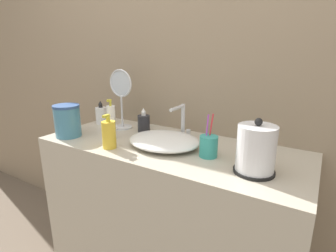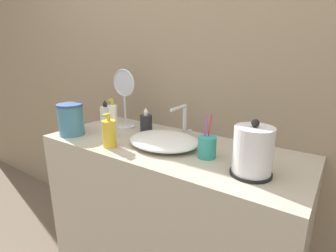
{
  "view_description": "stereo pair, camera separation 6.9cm",
  "coord_description": "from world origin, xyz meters",
  "px_view_note": "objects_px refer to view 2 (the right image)",
  "views": [
    {
      "loc": [
        0.65,
        -0.79,
        1.34
      ],
      "look_at": [
        -0.0,
        0.28,
        0.98
      ],
      "focal_mm": 28.0,
      "sensor_mm": 36.0,
      "label": 1
    },
    {
      "loc": [
        0.71,
        -0.76,
        1.34
      ],
      "look_at": [
        -0.0,
        0.28,
        0.98
      ],
      "focal_mm": 28.0,
      "sensor_mm": 36.0,
      "label": 2
    }
  ],
  "objects_px": {
    "shampoo_bottle": "(113,121)",
    "hand_cream_bottle": "(106,114)",
    "faucet": "(184,119)",
    "lotion_bottle": "(109,133)",
    "electric_kettle": "(253,153)",
    "water_pitcher": "(71,119)",
    "vanity_mirror": "(124,95)",
    "mouthwash_bottle": "(146,123)",
    "toothbrush_cup": "(207,147)"
  },
  "relations": [
    {
      "from": "lotion_bottle",
      "to": "mouthwash_bottle",
      "type": "relative_size",
      "value": 1.19
    },
    {
      "from": "mouthwash_bottle",
      "to": "hand_cream_bottle",
      "type": "height_order",
      "value": "hand_cream_bottle"
    },
    {
      "from": "lotion_bottle",
      "to": "hand_cream_bottle",
      "type": "xyz_separation_m",
      "value": [
        -0.37,
        0.31,
        -0.01
      ]
    },
    {
      "from": "electric_kettle",
      "to": "water_pitcher",
      "type": "distance_m",
      "value": 1.01
    },
    {
      "from": "shampoo_bottle",
      "to": "mouthwash_bottle",
      "type": "relative_size",
      "value": 1.52
    },
    {
      "from": "mouthwash_bottle",
      "to": "electric_kettle",
      "type": "bearing_deg",
      "value": -17.0
    },
    {
      "from": "faucet",
      "to": "mouthwash_bottle",
      "type": "height_order",
      "value": "faucet"
    },
    {
      "from": "toothbrush_cup",
      "to": "lotion_bottle",
      "type": "relative_size",
      "value": 1.16
    },
    {
      "from": "faucet",
      "to": "water_pitcher",
      "type": "height_order",
      "value": "faucet"
    },
    {
      "from": "faucet",
      "to": "lotion_bottle",
      "type": "bearing_deg",
      "value": -122.69
    },
    {
      "from": "shampoo_bottle",
      "to": "water_pitcher",
      "type": "relative_size",
      "value": 1.22
    },
    {
      "from": "water_pitcher",
      "to": "hand_cream_bottle",
      "type": "bearing_deg",
      "value": 97.73
    },
    {
      "from": "shampoo_bottle",
      "to": "vanity_mirror",
      "type": "bearing_deg",
      "value": 114.35
    },
    {
      "from": "lotion_bottle",
      "to": "vanity_mirror",
      "type": "height_order",
      "value": "vanity_mirror"
    },
    {
      "from": "toothbrush_cup",
      "to": "water_pitcher",
      "type": "height_order",
      "value": "toothbrush_cup"
    },
    {
      "from": "electric_kettle",
      "to": "toothbrush_cup",
      "type": "distance_m",
      "value": 0.23
    },
    {
      "from": "faucet",
      "to": "mouthwash_bottle",
      "type": "xyz_separation_m",
      "value": [
        -0.23,
        -0.04,
        -0.05
      ]
    },
    {
      "from": "electric_kettle",
      "to": "vanity_mirror",
      "type": "distance_m",
      "value": 0.88
    },
    {
      "from": "shampoo_bottle",
      "to": "hand_cream_bottle",
      "type": "distance_m",
      "value": 0.34
    },
    {
      "from": "electric_kettle",
      "to": "mouthwash_bottle",
      "type": "height_order",
      "value": "electric_kettle"
    },
    {
      "from": "vanity_mirror",
      "to": "water_pitcher",
      "type": "height_order",
      "value": "vanity_mirror"
    },
    {
      "from": "faucet",
      "to": "mouthwash_bottle",
      "type": "relative_size",
      "value": 1.26
    },
    {
      "from": "vanity_mirror",
      "to": "faucet",
      "type": "bearing_deg",
      "value": 6.46
    },
    {
      "from": "water_pitcher",
      "to": "electric_kettle",
      "type": "bearing_deg",
      "value": 4.3
    },
    {
      "from": "toothbrush_cup",
      "to": "hand_cream_bottle",
      "type": "distance_m",
      "value": 0.84
    },
    {
      "from": "faucet",
      "to": "water_pitcher",
      "type": "xyz_separation_m",
      "value": [
        -0.55,
        -0.33,
        -0.01
      ]
    },
    {
      "from": "hand_cream_bottle",
      "to": "toothbrush_cup",
      "type": "bearing_deg",
      "value": -10.91
    },
    {
      "from": "toothbrush_cup",
      "to": "shampoo_bottle",
      "type": "distance_m",
      "value": 0.55
    },
    {
      "from": "faucet",
      "to": "hand_cream_bottle",
      "type": "bearing_deg",
      "value": -176.74
    },
    {
      "from": "electric_kettle",
      "to": "toothbrush_cup",
      "type": "height_order",
      "value": "electric_kettle"
    },
    {
      "from": "faucet",
      "to": "electric_kettle",
      "type": "distance_m",
      "value": 0.52
    },
    {
      "from": "lotion_bottle",
      "to": "hand_cream_bottle",
      "type": "bearing_deg",
      "value": 139.69
    },
    {
      "from": "lotion_bottle",
      "to": "shampoo_bottle",
      "type": "relative_size",
      "value": 0.79
    },
    {
      "from": "faucet",
      "to": "toothbrush_cup",
      "type": "bearing_deg",
      "value": -38.82
    },
    {
      "from": "shampoo_bottle",
      "to": "vanity_mirror",
      "type": "relative_size",
      "value": 0.6
    },
    {
      "from": "electric_kettle",
      "to": "lotion_bottle",
      "type": "relative_size",
      "value": 1.3
    },
    {
      "from": "toothbrush_cup",
      "to": "mouthwash_bottle",
      "type": "xyz_separation_m",
      "value": [
        -0.47,
        0.15,
        0.0
      ]
    },
    {
      "from": "hand_cream_bottle",
      "to": "water_pitcher",
      "type": "distance_m",
      "value": 0.3
    },
    {
      "from": "lotion_bottle",
      "to": "vanity_mirror",
      "type": "relative_size",
      "value": 0.47
    },
    {
      "from": "electric_kettle",
      "to": "hand_cream_bottle",
      "type": "relative_size",
      "value": 1.47
    },
    {
      "from": "lotion_bottle",
      "to": "hand_cream_bottle",
      "type": "relative_size",
      "value": 1.13
    },
    {
      "from": "electric_kettle",
      "to": "faucet",
      "type": "bearing_deg",
      "value": 151.32
    },
    {
      "from": "mouthwash_bottle",
      "to": "vanity_mirror",
      "type": "distance_m",
      "value": 0.22
    },
    {
      "from": "lotion_bottle",
      "to": "vanity_mirror",
      "type": "distance_m",
      "value": 0.37
    },
    {
      "from": "faucet",
      "to": "electric_kettle",
      "type": "height_order",
      "value": "electric_kettle"
    },
    {
      "from": "shampoo_bottle",
      "to": "faucet",
      "type": "bearing_deg",
      "value": 35.76
    },
    {
      "from": "electric_kettle",
      "to": "hand_cream_bottle",
      "type": "distance_m",
      "value": 1.06
    },
    {
      "from": "hand_cream_bottle",
      "to": "vanity_mirror",
      "type": "distance_m",
      "value": 0.24
    },
    {
      "from": "toothbrush_cup",
      "to": "water_pitcher",
      "type": "bearing_deg",
      "value": -170.38
    },
    {
      "from": "vanity_mirror",
      "to": "mouthwash_bottle",
      "type": "bearing_deg",
      "value": 2.24
    }
  ]
}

